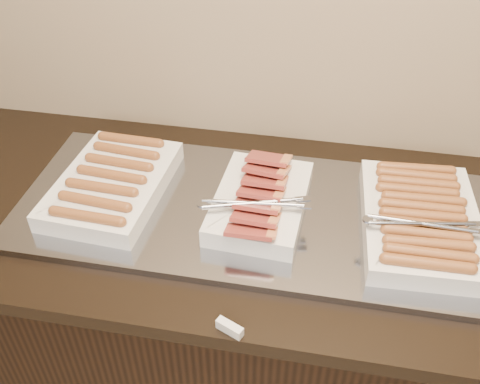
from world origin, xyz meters
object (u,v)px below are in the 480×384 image
(counter, at_px, (255,324))
(dish_right, at_px, (421,219))
(dish_left, at_px, (113,183))
(warming_tray, at_px, (254,212))
(dish_center, at_px, (260,201))

(counter, bearing_deg, dish_right, -0.45)
(counter, relative_size, dish_left, 5.19)
(dish_left, bearing_deg, warming_tray, 3.32)
(dish_center, bearing_deg, warming_tray, 164.66)
(counter, distance_m, dish_right, 0.64)
(dish_left, xyz_separation_m, dish_center, (0.39, -0.00, 0.00))
(warming_tray, bearing_deg, dish_center, -18.53)
(counter, bearing_deg, warming_tray, 180.00)
(dish_center, relative_size, dish_right, 0.85)
(dish_left, relative_size, dish_right, 0.97)
(warming_tray, bearing_deg, dish_right, -0.44)
(warming_tray, height_order, dish_left, dish_left)
(warming_tray, xyz_separation_m, dish_right, (0.40, -0.00, 0.04))
(warming_tray, relative_size, dish_center, 3.44)
(dish_right, bearing_deg, warming_tray, 177.04)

